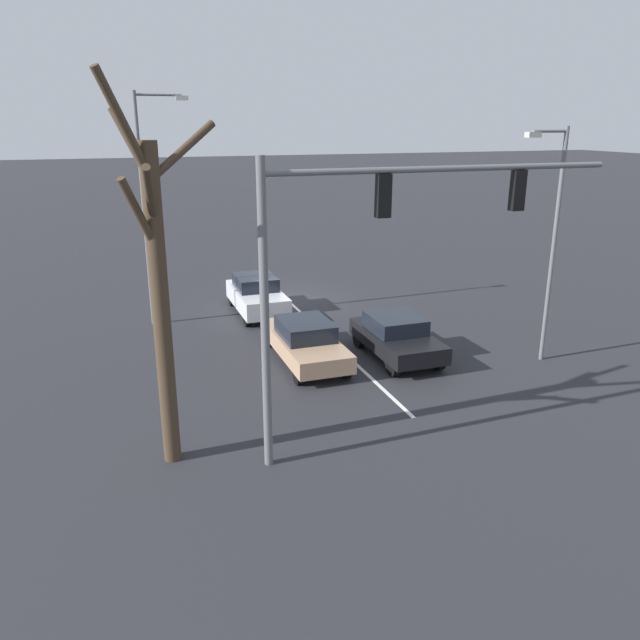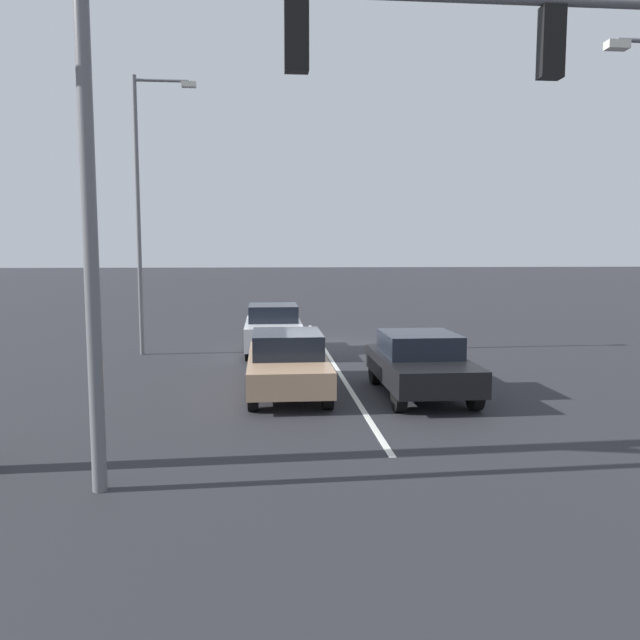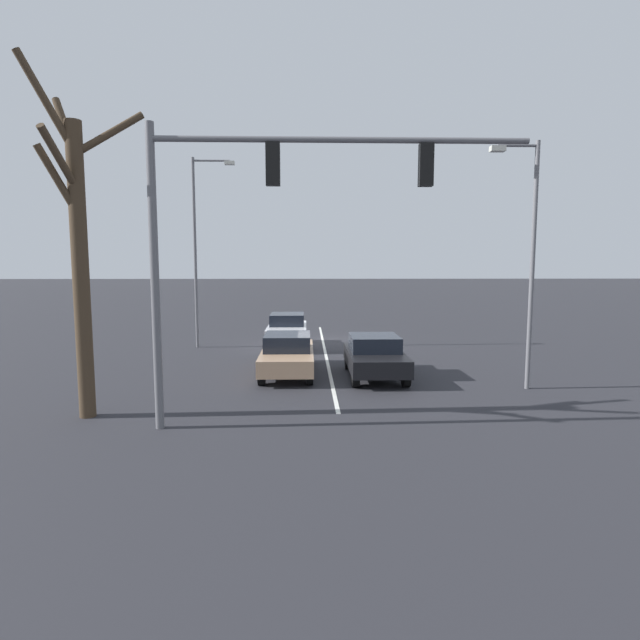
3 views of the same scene
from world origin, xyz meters
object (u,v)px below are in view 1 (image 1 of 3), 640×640
street_lamp_right_shoulder (148,196)px  traffic_signal_gantry (369,243)px  car_white_midlane_second (257,295)px  street_lamp_left_shoulder (551,233)px  car_black_leftlane_front (396,336)px  bare_tree_near (158,283)px  car_tan_midlane_front (305,341)px

street_lamp_right_shoulder → traffic_signal_gantry: bearing=108.3°
car_white_midlane_second → street_lamp_left_shoulder: street_lamp_left_shoulder is taller
car_white_midlane_second → street_lamp_right_shoulder: (4.04, 0.02, 4.20)m
car_black_leftlane_front → traffic_signal_gantry: size_ratio=0.46×
car_white_midlane_second → street_lamp_right_shoulder: size_ratio=0.48×
car_black_leftlane_front → bare_tree_near: bare_tree_near is taller
car_tan_midlane_front → street_lamp_right_shoulder: size_ratio=0.54×
car_white_midlane_second → street_lamp_left_shoulder: bearing=132.8°
street_lamp_right_shoulder → bare_tree_near: bearing=86.5°
car_black_leftlane_front → bare_tree_near: bearing=28.8°
car_white_midlane_second → street_lamp_right_shoulder: street_lamp_right_shoulder is taller
bare_tree_near → traffic_signal_gantry: bearing=168.5°
car_black_leftlane_front → street_lamp_right_shoulder: street_lamp_right_shoulder is taller
car_tan_midlane_front → traffic_signal_gantry: bearing=86.4°
traffic_signal_gantry → car_white_midlane_second: bearing=-90.7°
car_tan_midlane_front → street_lamp_left_shoulder: (-7.44, 2.45, 3.60)m
car_black_leftlane_front → street_lamp_right_shoulder: size_ratio=0.46×
traffic_signal_gantry → bare_tree_near: size_ratio=1.00×
car_tan_midlane_front → car_black_leftlane_front: size_ratio=1.17×
street_lamp_right_shoulder → street_lamp_left_shoulder: size_ratio=1.16×
street_lamp_right_shoulder → street_lamp_left_shoulder: (-11.72, 8.28, -0.68)m
car_black_leftlane_front → car_tan_midlane_front: bearing=-12.7°
street_lamp_right_shoulder → car_tan_midlane_front: bearing=126.3°
street_lamp_left_shoulder → car_white_midlane_second: bearing=-47.2°
street_lamp_right_shoulder → street_lamp_left_shoulder: 14.36m
car_black_leftlane_front → bare_tree_near: 9.76m
car_tan_midlane_front → street_lamp_left_shoulder: 8.62m
car_black_leftlane_front → car_white_midlane_second: 7.30m
street_lamp_left_shoulder → street_lamp_right_shoulder: bearing=-35.2°
traffic_signal_gantry → street_lamp_right_shoulder: size_ratio=0.99×
car_black_leftlane_front → street_lamp_left_shoulder: street_lamp_left_shoulder is taller
bare_tree_near → street_lamp_left_shoulder: bearing=-168.1°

